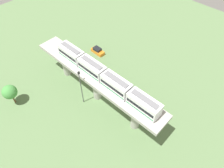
{
  "coord_description": "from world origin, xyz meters",
  "views": [
    {
      "loc": [
        -20.24,
        -23.88,
        40.26
      ],
      "look_at": [
        2.5,
        -2.48,
        4.59
      ],
      "focal_mm": 33.17,
      "sensor_mm": 36.0,
      "label": 1
    }
  ],
  "objects_px": {
    "parked_car_orange": "(98,51)",
    "signal_post": "(81,87)",
    "parked_car_white": "(125,89)",
    "train": "(104,76)",
    "tree_near_viaduct": "(10,92)"
  },
  "relations": [
    {
      "from": "tree_near_viaduct",
      "to": "signal_post",
      "type": "relative_size",
      "value": 0.54
    },
    {
      "from": "parked_car_white",
      "to": "tree_near_viaduct",
      "type": "distance_m",
      "value": 26.76
    },
    {
      "from": "tree_near_viaduct",
      "to": "signal_post",
      "type": "distance_m",
      "value": 16.47
    },
    {
      "from": "train",
      "to": "parked_car_orange",
      "type": "height_order",
      "value": "train"
    },
    {
      "from": "parked_car_orange",
      "to": "signal_post",
      "type": "xyz_separation_m",
      "value": [
        -14.91,
        -10.52,
        4.9
      ]
    },
    {
      "from": "parked_car_orange",
      "to": "signal_post",
      "type": "relative_size",
      "value": 0.41
    },
    {
      "from": "parked_car_white",
      "to": "tree_near_viaduct",
      "type": "relative_size",
      "value": 0.79
    },
    {
      "from": "train",
      "to": "tree_near_viaduct",
      "type": "xyz_separation_m",
      "value": [
        -14.71,
        15.67,
        -5.31
      ]
    },
    {
      "from": "train",
      "to": "signal_post",
      "type": "height_order",
      "value": "train"
    },
    {
      "from": "parked_car_orange",
      "to": "parked_car_white",
      "type": "xyz_separation_m",
      "value": [
        -5.52,
        -15.35,
        0.0
      ]
    },
    {
      "from": "parked_car_white",
      "to": "signal_post",
      "type": "height_order",
      "value": "signal_post"
    },
    {
      "from": "train",
      "to": "signal_post",
      "type": "distance_m",
      "value": 6.22
    },
    {
      "from": "signal_post",
      "to": "tree_near_viaduct",
      "type": "bearing_deg",
      "value": 133.69
    },
    {
      "from": "parked_car_white",
      "to": "signal_post",
      "type": "relative_size",
      "value": 0.43
    },
    {
      "from": "train",
      "to": "parked_car_white",
      "type": "xyz_separation_m",
      "value": [
        5.99,
        -1.01,
        -8.43
      ]
    }
  ]
}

